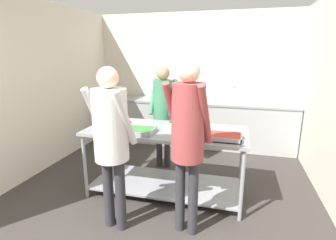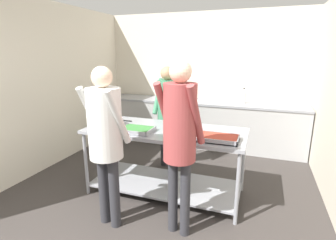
% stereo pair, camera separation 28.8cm
% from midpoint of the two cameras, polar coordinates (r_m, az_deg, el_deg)
% --- Properties ---
extents(wall_rear, '(4.23, 0.06, 2.65)m').
position_cam_midpoint_polar(wall_rear, '(5.62, 9.13, 8.91)').
color(wall_rear, beige).
rests_on(wall_rear, ground_plane).
extents(wall_left, '(0.06, 4.42, 2.65)m').
position_cam_midpoint_polar(wall_left, '(4.62, -23.25, 6.75)').
color(wall_left, beige).
rests_on(wall_left, ground_plane).
extents(back_counter, '(4.07, 0.65, 0.91)m').
position_cam_midpoint_polar(back_counter, '(5.41, 8.01, -0.60)').
color(back_counter, '#A8A8A8').
rests_on(back_counter, ground_plane).
extents(serving_counter, '(2.05, 0.89, 0.89)m').
position_cam_midpoint_polar(serving_counter, '(3.47, 1.82, -6.67)').
color(serving_counter, gray).
rests_on(serving_counter, ground_plane).
extents(sauce_pan, '(0.41, 0.27, 0.09)m').
position_cam_midpoint_polar(sauce_pan, '(3.60, -9.51, -0.38)').
color(sauce_pan, gray).
rests_on(sauce_pan, serving_counter).
extents(serving_tray_roast, '(0.40, 0.31, 0.05)m').
position_cam_midpoint_polar(serving_tray_roast, '(3.27, -4.30, -2.20)').
color(serving_tray_roast, gray).
rests_on(serving_tray_roast, serving_counter).
extents(broccoli_bowl, '(0.20, 0.20, 0.10)m').
position_cam_midpoint_polar(broccoli_bowl, '(3.50, 3.36, -0.88)').
color(broccoli_bowl, silver).
rests_on(broccoli_bowl, serving_counter).
extents(plate_stack, '(0.27, 0.27, 0.07)m').
position_cam_midpoint_polar(plate_stack, '(3.06, 5.89, -3.18)').
color(plate_stack, white).
rests_on(plate_stack, serving_counter).
extents(serving_tray_vegetables, '(0.47, 0.31, 0.05)m').
position_cam_midpoint_polar(serving_tray_vegetables, '(3.03, 13.43, -3.89)').
color(serving_tray_vegetables, gray).
rests_on(serving_tray_vegetables, serving_counter).
extents(guest_serving_left, '(0.47, 0.41, 1.79)m').
position_cam_midpoint_polar(guest_serving_left, '(2.53, 5.84, -2.38)').
color(guest_serving_left, '#2D2D33').
rests_on(guest_serving_left, ground_plane).
extents(guest_serving_right, '(0.49, 0.40, 1.73)m').
position_cam_midpoint_polar(guest_serving_right, '(2.71, -10.57, -2.48)').
color(guest_serving_right, '#2D2D33').
rests_on(guest_serving_right, ground_plane).
extents(cook_behind_counter, '(0.42, 0.34, 1.65)m').
position_cam_midpoint_polar(cook_behind_counter, '(4.17, 1.81, 3.10)').
color(cook_behind_counter, '#2D2D33').
rests_on(cook_behind_counter, ground_plane).
extents(water_bottle, '(0.08, 0.08, 0.29)m').
position_cam_midpoint_polar(water_bottle, '(5.21, 17.69, 4.90)').
color(water_bottle, silver).
rests_on(water_bottle, back_counter).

